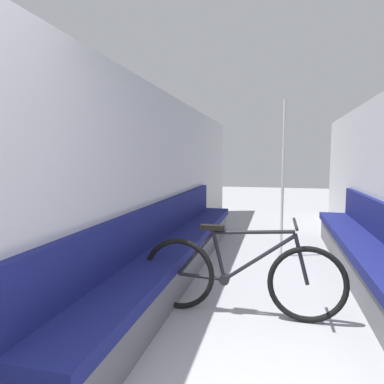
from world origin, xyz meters
TOP-DOWN VIEW (x-y plane):
  - wall_left at (-1.30, 3.08)m, footprint 0.10×9.36m
  - bench_seat_row_left at (-1.04, 2.95)m, footprint 0.47×4.89m
  - bench_seat_row_right at (1.04, 2.95)m, footprint 0.47×4.89m
  - bicycle at (-0.23, 2.15)m, footprint 1.73×0.46m
  - grab_pole_near at (0.14, 4.07)m, footprint 0.08×0.08m

SIDE VIEW (x-z plane):
  - bench_seat_row_left at x=-1.04m, z-range -0.14..0.71m
  - bench_seat_row_right at x=1.04m, z-range -0.14..0.71m
  - bicycle at x=-0.23m, z-range -0.07..0.76m
  - grab_pole_near at x=0.14m, z-range -0.03..2.08m
  - wall_left at x=-1.30m, z-range 0.00..2.13m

